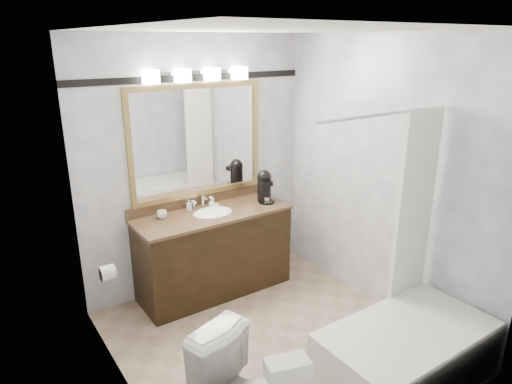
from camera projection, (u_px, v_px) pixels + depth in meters
room at (276, 203)px, 3.48m from camera, size 2.42×2.62×2.52m
vanity at (214, 250)px, 4.54m from camera, size 1.53×0.58×0.97m
mirror at (197, 141)px, 4.41m from camera, size 1.40×0.04×1.10m
vanity_light_bar at (197, 74)px, 4.17m from camera, size 1.02×0.14×0.12m
accent_stripe at (194, 78)px, 4.23m from camera, size 2.40×0.01×0.06m
bathtub at (406, 345)px, 3.38m from camera, size 1.30×0.75×1.96m
tp_roll at (107, 273)px, 3.57m from camera, size 0.11×0.12×0.12m
tissue_box at (287, 368)px, 2.34m from camera, size 0.25×0.18×0.09m
coffee_maker at (265, 185)px, 4.66m from camera, size 0.17×0.21×0.33m
cup_left at (162, 215)px, 4.25m from camera, size 0.11×0.11×0.07m
soap_bottle_a at (189, 205)px, 4.44m from camera, size 0.06×0.06×0.11m
soap_bottle_b at (212, 203)px, 4.54m from camera, size 0.07×0.07×0.08m
soap_bar at (215, 206)px, 4.54m from camera, size 0.08×0.06×0.02m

